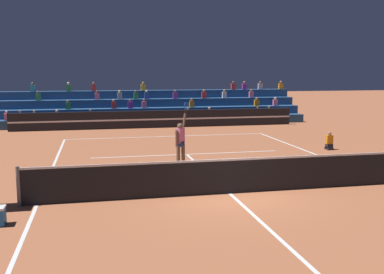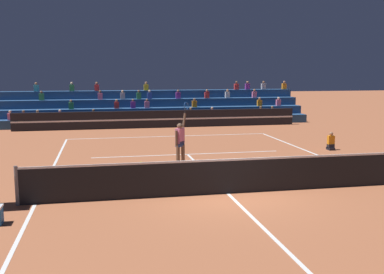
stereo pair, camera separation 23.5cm
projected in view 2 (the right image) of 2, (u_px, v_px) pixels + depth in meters
name	position (u px, v px, depth m)	size (l,w,h in m)	color
ground_plane	(228.00, 194.00, 13.40)	(120.00, 120.00, 0.00)	#AD603D
court_lines	(228.00, 193.00, 13.40)	(11.10, 23.90, 0.01)	white
tennis_net	(228.00, 176.00, 13.32)	(12.00, 0.10, 1.10)	slate
sponsor_banner_wall	(160.00, 119.00, 28.65)	(18.00, 0.26, 1.10)	black
bleacher_stand	(154.00, 110.00, 31.68)	(20.97, 3.80, 2.83)	navy
ball_kid_courtside	(331.00, 143.00, 20.66)	(0.30, 0.36, 0.84)	black
tennis_player	(180.00, 142.00, 16.69)	(0.69, 0.71, 2.50)	brown
tennis_ball	(141.00, 162.00, 17.78)	(0.07, 0.07, 0.07)	#C6DB33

